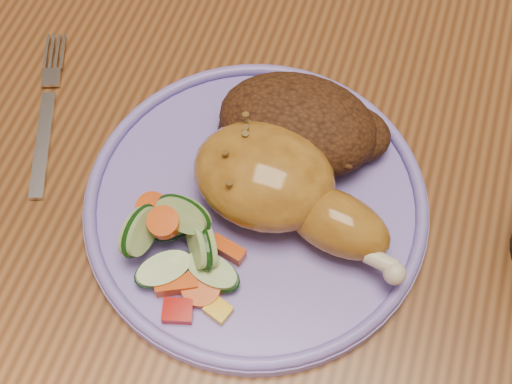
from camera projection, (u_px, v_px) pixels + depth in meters
The scene contains 7 objects.
dining_table at pixel (330, 206), 0.67m from camera, with size 0.90×1.40×0.75m.
plate at pixel (256, 205), 0.57m from camera, with size 0.27×0.27×0.01m, color #7A68CA.
plate_rim at pixel (256, 198), 0.56m from camera, with size 0.27×0.27×0.01m, color #7A68CA.
chicken_leg at pixel (281, 187), 0.54m from camera, with size 0.18×0.10×0.06m.
rice_pilaf at pixel (301, 126), 0.57m from camera, with size 0.14×0.09×0.06m.
vegetable_pile at pixel (180, 245), 0.53m from camera, with size 0.10×0.10×0.05m.
fork at pixel (46, 119), 0.61m from camera, with size 0.06×0.15×0.00m.
Camera 1 is at (0.03, -0.32, 1.26)m, focal length 50.00 mm.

